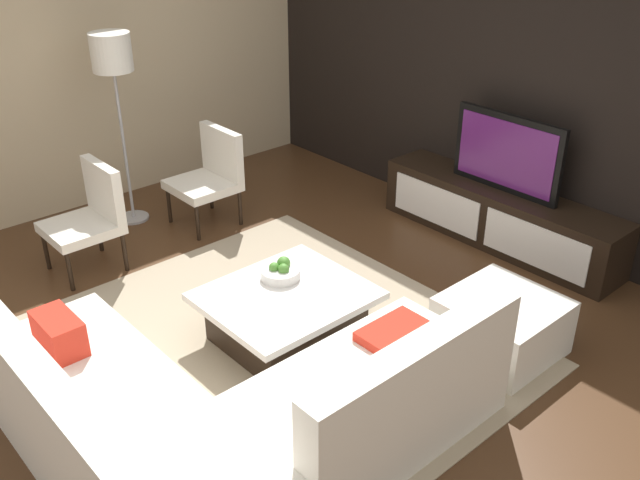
# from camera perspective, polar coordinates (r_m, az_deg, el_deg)

# --- Properties ---
(ground_plane) EXTENTS (14.00, 14.00, 0.00)m
(ground_plane) POSITION_cam_1_polar(r_m,az_deg,el_deg) (4.86, -2.85, -8.99)
(ground_plane) COLOR #4C301C
(feature_wall_back) EXTENTS (6.40, 0.12, 2.80)m
(feature_wall_back) POSITION_cam_1_polar(r_m,az_deg,el_deg) (6.14, 17.25, 12.39)
(feature_wall_back) COLOR black
(feature_wall_back) RESTS_ON ground
(side_wall_left) EXTENTS (0.12, 5.20, 2.80)m
(side_wall_left) POSITION_cam_1_polar(r_m,az_deg,el_deg) (6.95, -19.19, 13.81)
(side_wall_left) COLOR #C6B28E
(side_wall_left) RESTS_ON ground
(area_rug) EXTENTS (3.05, 2.70, 0.01)m
(area_rug) POSITION_cam_1_polar(r_m,az_deg,el_deg) (4.92, -3.59, -8.42)
(area_rug) COLOR tan
(area_rug) RESTS_ON ground
(media_console) EXTENTS (2.22, 0.48, 0.50)m
(media_console) POSITION_cam_1_polar(r_m,az_deg,el_deg) (6.29, 14.30, 1.89)
(media_console) COLOR black
(media_console) RESTS_ON ground
(television) EXTENTS (1.02, 0.06, 0.66)m
(television) POSITION_cam_1_polar(r_m,az_deg,el_deg) (6.06, 14.93, 6.80)
(television) COLOR black
(television) RESTS_ON media_console
(sectional_couch) EXTENTS (2.26, 2.36, 0.81)m
(sectional_couch) POSITION_cam_1_polar(r_m,az_deg,el_deg) (3.99, -8.07, -13.89)
(sectional_couch) COLOR white
(sectional_couch) RESTS_ON ground
(coffee_table) EXTENTS (0.92, 1.06, 0.38)m
(coffee_table) POSITION_cam_1_polar(r_m,az_deg,el_deg) (4.86, -2.73, -6.09)
(coffee_table) COLOR black
(coffee_table) RESTS_ON ground
(accent_chair_near) EXTENTS (0.53, 0.55, 0.87)m
(accent_chair_near) POSITION_cam_1_polar(r_m,az_deg,el_deg) (5.91, -18.09, 2.14)
(accent_chair_near) COLOR black
(accent_chair_near) RESTS_ON ground
(floor_lamp) EXTENTS (0.34, 0.34, 1.72)m
(floor_lamp) POSITION_cam_1_polar(r_m,az_deg,el_deg) (6.36, -16.47, 13.59)
(floor_lamp) COLOR #A5A5AA
(floor_lamp) RESTS_ON ground
(ottoman) EXTENTS (0.70, 0.70, 0.40)m
(ottoman) POSITION_cam_1_polar(r_m,az_deg,el_deg) (4.91, 14.49, -6.73)
(ottoman) COLOR white
(ottoman) RESTS_ON ground
(fruit_bowl) EXTENTS (0.28, 0.28, 0.14)m
(fruit_bowl) POSITION_cam_1_polar(r_m,az_deg,el_deg) (4.91, -3.20, -2.57)
(fruit_bowl) COLOR silver
(fruit_bowl) RESTS_ON coffee_table
(accent_chair_far) EXTENTS (0.56, 0.54, 0.87)m
(accent_chair_far) POSITION_cam_1_polar(r_m,az_deg,el_deg) (6.47, -8.82, 5.50)
(accent_chair_far) COLOR black
(accent_chair_far) RESTS_ON ground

